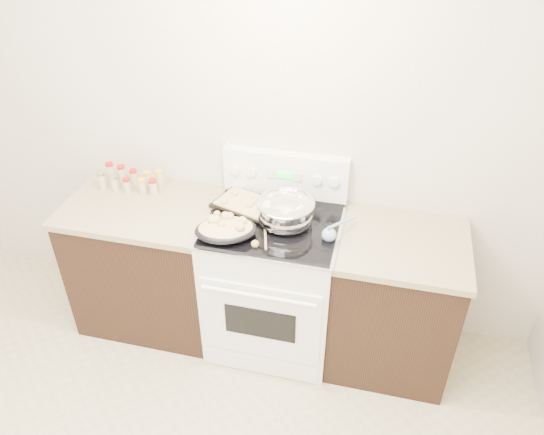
# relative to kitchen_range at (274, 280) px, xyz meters

# --- Properties ---
(room_shell) EXTENTS (4.10, 3.60, 2.75)m
(room_shell) POSITION_rel_kitchen_range_xyz_m (-0.35, -1.42, 1.21)
(room_shell) COLOR beige
(room_shell) RESTS_ON ground
(counter_left) EXTENTS (0.93, 0.67, 0.92)m
(counter_left) POSITION_rel_kitchen_range_xyz_m (-0.83, 0.01, -0.03)
(counter_left) COLOR black
(counter_left) RESTS_ON ground
(counter_right) EXTENTS (0.73, 0.67, 0.92)m
(counter_right) POSITION_rel_kitchen_range_xyz_m (0.73, 0.01, -0.03)
(counter_right) COLOR black
(counter_right) RESTS_ON ground
(kitchen_range) EXTENTS (0.78, 0.73, 1.22)m
(kitchen_range) POSITION_rel_kitchen_range_xyz_m (0.00, 0.00, 0.00)
(kitchen_range) COLOR white
(kitchen_range) RESTS_ON ground
(mixing_bowl) EXTENTS (0.34, 0.34, 0.19)m
(mixing_bowl) POSITION_rel_kitchen_range_xyz_m (0.07, -0.02, 0.53)
(mixing_bowl) COLOR silver
(mixing_bowl) RESTS_ON kitchen_range
(roasting_pan) EXTENTS (0.40, 0.34, 0.12)m
(roasting_pan) POSITION_rel_kitchen_range_xyz_m (-0.22, -0.20, 0.50)
(roasting_pan) COLOR black
(roasting_pan) RESTS_ON kitchen_range
(baking_sheet) EXTENTS (0.43, 0.36, 0.06)m
(baking_sheet) POSITION_rel_kitchen_range_xyz_m (-0.19, 0.10, 0.47)
(baking_sheet) COLOR black
(baking_sheet) RESTS_ON kitchen_range
(wooden_spoon) EXTENTS (0.09, 0.27, 0.04)m
(wooden_spoon) POSITION_rel_kitchen_range_xyz_m (-0.03, -0.21, 0.46)
(wooden_spoon) COLOR tan
(wooden_spoon) RESTS_ON kitchen_range
(blue_ladle) EXTENTS (0.17, 0.25, 0.10)m
(blue_ladle) POSITION_rel_kitchen_range_xyz_m (0.34, -0.09, 0.49)
(blue_ladle) COLOR #789BB4
(blue_ladle) RESTS_ON kitchen_range
(spice_jars) EXTENTS (0.39, 0.15, 0.13)m
(spice_jars) POSITION_rel_kitchen_range_xyz_m (-0.97, 0.16, 0.49)
(spice_jars) COLOR #BFB28C
(spice_jars) RESTS_ON counter_left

